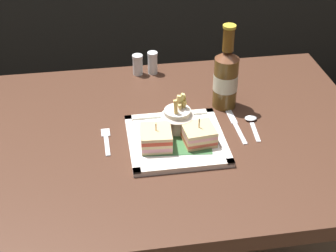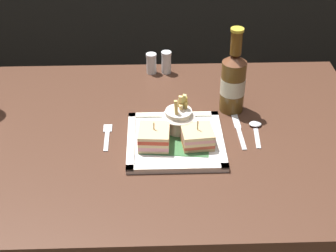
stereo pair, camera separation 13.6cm
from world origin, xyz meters
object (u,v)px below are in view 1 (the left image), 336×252
pepper_shaker (153,64)px  sandwich_half_right (199,135)px  square_plate (176,140)px  beer_bottle (226,77)px  knife (235,125)px  salt_shaker (138,66)px  spoon (252,122)px  fries_cup (177,115)px  dining_table (160,163)px  fork (106,140)px  sandwich_half_left (156,138)px

pepper_shaker → sandwich_half_right: bearing=-80.6°
square_plate → beer_bottle: beer_bottle is taller
knife → salt_shaker: bearing=125.2°
spoon → square_plate: bearing=-165.7°
square_plate → beer_bottle: 0.25m
square_plate → fries_cup: bearing=77.1°
dining_table → fork: size_ratio=9.63×
square_plate → spoon: square_plate is taller
dining_table → beer_bottle: bearing=29.0°
fries_cup → beer_bottle: beer_bottle is taller
square_plate → spoon: 0.24m
sandwich_half_left → salt_shaker: 0.42m
beer_bottle → spoon: (0.06, -0.11, -0.09)m
dining_table → square_plate: (0.04, -0.05, 0.11)m
fries_cup → beer_bottle: (0.16, 0.12, 0.04)m
dining_table → pepper_shaker: pepper_shaker is taller
spoon → pepper_shaker: pepper_shaker is taller
dining_table → spoon: (0.27, 0.01, 0.11)m
square_plate → fries_cup: (0.01, 0.05, 0.05)m
pepper_shaker → fork: bearing=-115.9°
fries_cup → fork: bearing=-177.3°
sandwich_half_left → fork: (-0.13, 0.06, -0.03)m
salt_shaker → pepper_shaker: 0.05m
square_plate → pepper_shaker: (-0.01, 0.40, 0.03)m
pepper_shaker → fries_cup: bearing=-86.2°
sandwich_half_left → square_plate: bearing=18.5°
sandwich_half_right → beer_bottle: (0.12, 0.18, 0.06)m
beer_bottle → knife: 0.15m
fries_cup → sandwich_half_right: bearing=-55.4°
salt_shaker → pepper_shaker: size_ratio=0.92×
fries_cup → salt_shaker: bearing=101.7°
beer_bottle → fries_cup: bearing=-144.5°
fork → pepper_shaker: size_ratio=1.64×
square_plate → salt_shaker: (-0.06, 0.40, 0.02)m
beer_bottle → spoon: 0.15m
spoon → fries_cup: bearing=-177.2°
sandwich_half_right → beer_bottle: bearing=57.5°
salt_shaker → sandwich_half_left: bearing=-89.4°
knife → spoon: size_ratio=1.39×
beer_bottle → dining_table: bearing=-151.0°
pepper_shaker → salt_shaker: bearing=180.0°
sandwich_half_right → pepper_shaker: size_ratio=1.18×
dining_table → sandwich_half_left: size_ratio=13.05×
sandwich_half_right → fries_cup: size_ratio=0.81×
spoon → fork: bearing=-177.3°
square_plate → pepper_shaker: size_ratio=3.43×
fork → salt_shaker: 0.38m
sandwich_half_left → salt_shaker: bearing=90.6°
salt_shaker → square_plate: bearing=-81.2°
sandwich_half_right → beer_bottle: beer_bottle is taller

